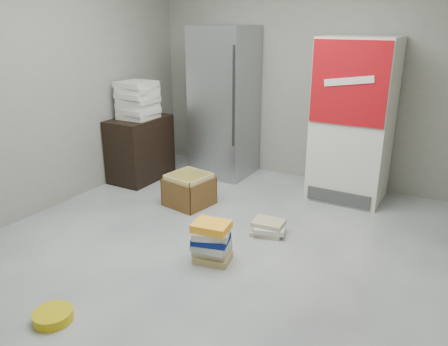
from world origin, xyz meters
name	(u,v)px	position (x,y,z in m)	size (l,w,h in m)	color
ground	(193,260)	(0.00, 0.00, 0.00)	(5.00, 5.00, 0.00)	beige
room_shell	(188,44)	(0.00, 0.00, 1.80)	(4.04, 5.04, 2.82)	gray
steel_fridge	(225,103)	(-0.90, 2.13, 0.95)	(0.70, 0.72, 1.90)	#97999E
coke_cooler	(353,120)	(0.75, 2.12, 0.90)	(0.80, 0.73, 1.80)	silver
wood_shelf	(140,149)	(-1.73, 1.40, 0.40)	(0.50, 0.80, 0.80)	black
supply_box_stack	(138,100)	(-1.72, 1.40, 1.03)	(0.43, 0.44, 0.45)	beige
phonebook_stack_main	(212,242)	(0.14, 0.07, 0.18)	(0.36, 0.34, 0.37)	tan
phonebook_stack_side	(268,228)	(0.36, 0.77, 0.07)	(0.37, 0.31, 0.13)	tan
cardboard_box	(189,192)	(-0.71, 0.99, 0.15)	(0.51, 0.51, 0.36)	gold
bucket_lid	(53,316)	(-0.40, -1.14, 0.04)	(0.27, 0.27, 0.07)	gold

